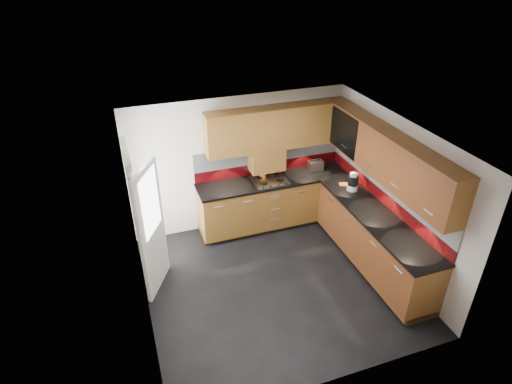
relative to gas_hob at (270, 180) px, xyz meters
name	(u,v)px	position (x,y,z in m)	size (l,w,h in m)	color
room	(278,199)	(-0.45, -1.47, 0.54)	(4.00, 3.80, 2.64)	black
base_cabinets	(319,221)	(0.62, -0.75, -0.52)	(2.70, 3.20, 0.95)	brown
countertop	(321,197)	(0.60, -0.77, -0.04)	(2.72, 3.22, 0.04)	black
backsplash	(328,173)	(0.83, -0.54, 0.25)	(2.70, 3.20, 0.54)	#67090E
upper_cabinets	(333,142)	(0.78, -0.69, 0.88)	(2.50, 3.20, 0.72)	brown
extractor_hood	(267,159)	(0.00, 0.17, 0.32)	(0.60, 0.33, 0.40)	brown
glass_cabinet	(351,130)	(1.26, -0.40, 0.91)	(0.32, 0.80, 0.66)	black
back_door	(143,223)	(-2.23, -0.72, 0.08)	(0.42, 1.19, 2.04)	white
gas_hob	(270,180)	(0.00, 0.00, 0.00)	(0.59, 0.52, 0.05)	silver
utensil_pot	(263,173)	(-0.07, 0.15, 0.08)	(0.11, 0.11, 0.39)	orange
toaster	(315,166)	(0.92, 0.10, 0.08)	(0.27, 0.17, 0.19)	silver
food_processor	(353,183)	(1.19, -0.75, 0.12)	(0.18, 0.18, 0.30)	white
paper_towel	(353,181)	(1.21, -0.71, 0.12)	(0.13, 0.13, 0.27)	white
orange_cloth	(344,184)	(1.14, -0.55, -0.01)	(0.14, 0.12, 0.02)	#EE4D1A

